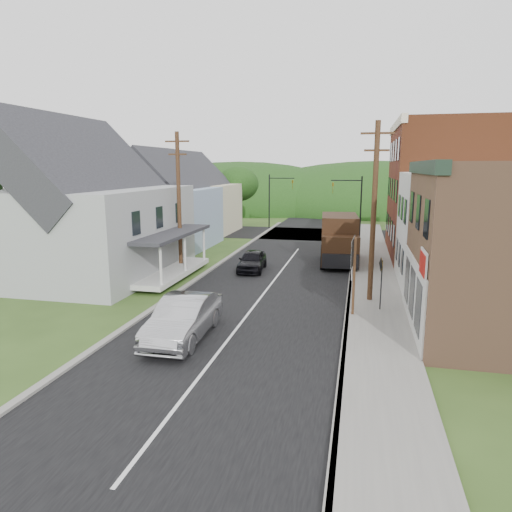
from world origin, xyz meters
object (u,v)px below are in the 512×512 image
Objects in this scene: dark_sedan at (252,261)px; route_sign_cluster at (353,264)px; delivery_van at (339,240)px; silver_sedan at (184,319)px; warning_sign at (381,276)px.

route_sign_cluster is (6.67, -8.27, 1.80)m from dark_sedan.
route_sign_cluster is (1.16, -11.90, 0.75)m from delivery_van.
delivery_van is at bearing 70.30° from silver_sedan.
warning_sign is at bearing 32.87° from silver_sedan.
delivery_van is at bearing 29.57° from dark_sedan.
dark_sedan is at bearing -151.02° from delivery_van.
silver_sedan is 0.82× the size of delivery_van.
silver_sedan is 1.43× the size of route_sign_cluster.
silver_sedan is at bearing -156.55° from warning_sign.
dark_sedan is at bearing 89.29° from silver_sedan.
dark_sedan is 1.11× the size of route_sign_cluster.
route_sign_cluster is 1.79m from warning_sign.
delivery_van is 1.75× the size of route_sign_cluster.
warning_sign reaches higher than silver_sedan.
dark_sedan is 10.77m from route_sign_cluster.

